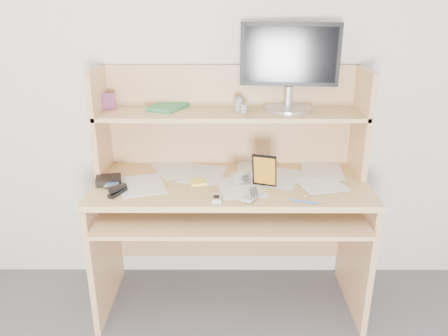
{
  "coord_description": "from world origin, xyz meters",
  "views": [
    {
      "loc": [
        -0.03,
        -0.59,
        1.61
      ],
      "look_at": [
        -0.03,
        1.43,
        0.84
      ],
      "focal_mm": 35.0,
      "sensor_mm": 36.0,
      "label": 1
    }
  ],
  "objects_px": {
    "desk": "(230,185)",
    "keyboard": "(240,201)",
    "game_case": "(264,170)",
    "tv_remote": "(254,194)",
    "monitor": "(290,64)"
  },
  "relations": [
    {
      "from": "desk",
      "to": "keyboard",
      "type": "bearing_deg",
      "value": -72.0
    },
    {
      "from": "desk",
      "to": "game_case",
      "type": "distance_m",
      "value": 0.27
    },
    {
      "from": "tv_remote",
      "to": "desk",
      "type": "bearing_deg",
      "value": 139.5
    },
    {
      "from": "tv_remote",
      "to": "game_case",
      "type": "relative_size",
      "value": 0.99
    },
    {
      "from": "keyboard",
      "to": "monitor",
      "type": "bearing_deg",
      "value": 51.43
    },
    {
      "from": "monitor",
      "to": "game_case",
      "type": "bearing_deg",
      "value": -109.65
    },
    {
      "from": "keyboard",
      "to": "monitor",
      "type": "relative_size",
      "value": 0.97
    },
    {
      "from": "keyboard",
      "to": "monitor",
      "type": "xyz_separation_m",
      "value": [
        0.26,
        0.28,
        0.65
      ]
    },
    {
      "from": "desk",
      "to": "tv_remote",
      "type": "distance_m",
      "value": 0.3
    },
    {
      "from": "keyboard",
      "to": "tv_remote",
      "type": "bearing_deg",
      "value": -61.02
    },
    {
      "from": "desk",
      "to": "tv_remote",
      "type": "relative_size",
      "value": 8.36
    },
    {
      "from": "tv_remote",
      "to": "game_case",
      "type": "distance_m",
      "value": 0.15
    },
    {
      "from": "keyboard",
      "to": "monitor",
      "type": "distance_m",
      "value": 0.75
    },
    {
      "from": "desk",
      "to": "monitor",
      "type": "bearing_deg",
      "value": 23.94
    },
    {
      "from": "monitor",
      "to": "desk",
      "type": "bearing_deg",
      "value": -150.17
    }
  ]
}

